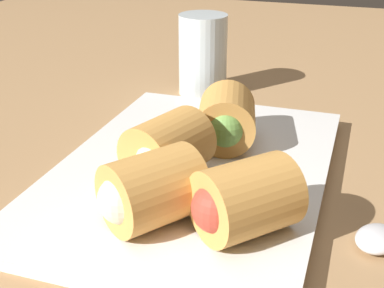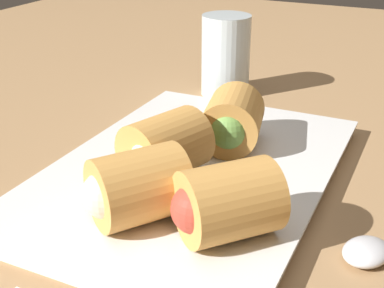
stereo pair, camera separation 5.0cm
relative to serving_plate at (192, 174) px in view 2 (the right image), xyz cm
name	(u,v)px [view 2 (the right image)]	position (x,y,z in cm)	size (l,w,h in cm)	color
table_surface	(173,194)	(-1.18, 1.31, -1.76)	(180.00, 140.00, 2.00)	#A87F54
serving_plate	(192,174)	(0.00, 0.00, 0.00)	(33.13, 22.72, 1.50)	white
roll_front_left	(232,121)	(4.96, -1.68, 3.42)	(7.79, 6.67, 5.36)	#D19347
roll_front_right	(223,203)	(-8.62, -6.38, 3.42)	(8.34, 8.25, 5.36)	#D19347
roll_back_left	(133,188)	(-9.46, 0.12, 3.42)	(8.31, 8.06, 5.36)	#D19347
roll_back_right	(166,149)	(-2.78, 1.01, 3.42)	(7.90, 7.19, 5.36)	#D19347
spoon	(375,245)	(-3.89, -16.07, -0.15)	(14.92, 7.21, 1.34)	silver
drinking_glass	(226,55)	(22.73, 6.15, 4.20)	(6.02, 6.02, 9.91)	silver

